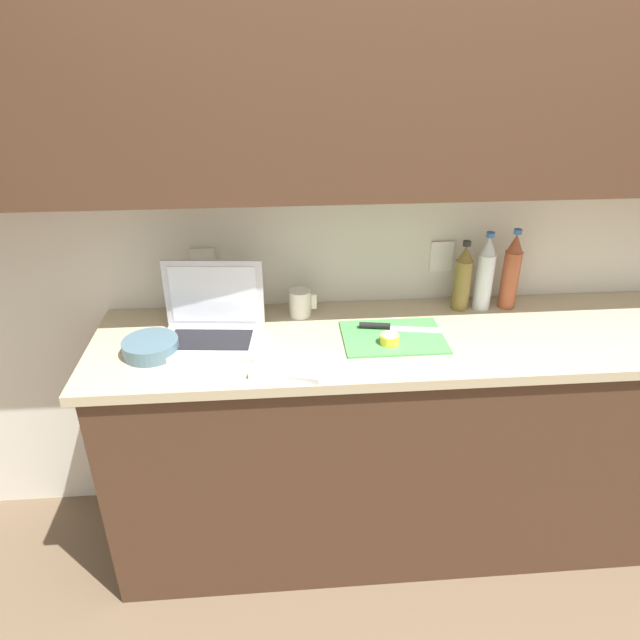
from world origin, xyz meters
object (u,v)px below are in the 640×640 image
cutting_board (393,337)px  bowl_white (151,347)px  measuring_cup (300,303)px  knife (386,327)px  laptop (212,322)px  bottle_water_clear (463,278)px  lemon_half_cut (390,339)px  bottle_green_soda (511,272)px  bottle_oil_tall (485,274)px

cutting_board → bowl_white: (-0.82, -0.04, 0.02)m
measuring_cup → knife: bearing=-26.2°
knife → laptop: bearing=-170.1°
bottle_water_clear → measuring_cup: size_ratio=2.64×
laptop → lemon_half_cut: size_ratio=5.52×
measuring_cup → bowl_white: bearing=-154.6°
measuring_cup → lemon_half_cut: bearing=-41.0°
measuring_cup → bottle_green_soda: bearing=0.8°
cutting_board → bottle_oil_tall: (0.38, 0.21, 0.14)m
cutting_board → bottle_water_clear: 0.39m
laptop → lemon_half_cut: (0.60, -0.10, -0.04)m
lemon_half_cut → bottle_oil_tall: size_ratio=0.22×
knife → bottle_green_soda: (0.50, 0.16, 0.13)m
knife → measuring_cup: 0.33m
laptop → bowl_white: (-0.20, -0.09, -0.04)m
bottle_oil_tall → measuring_cup: bearing=-179.1°
knife → lemon_half_cut: 0.11m
cutting_board → bottle_water_clear: (0.30, 0.21, 0.12)m
knife → lemon_half_cut: bearing=-85.2°
bottle_water_clear → bowl_white: (-1.12, -0.25, -0.10)m
measuring_cup → bottle_water_clear: bearing=1.0°
lemon_half_cut → bottle_oil_tall: (0.41, 0.26, 0.11)m
knife → bottle_water_clear: size_ratio=1.10×
bottle_water_clear → lemon_half_cut: bearing=-140.8°
measuring_cup → bowl_white: measuring_cup is taller
laptop → bottle_water_clear: 0.94m
cutting_board → bowl_white: size_ratio=1.91×
lemon_half_cut → bottle_green_soda: bearing=27.4°
laptop → bottle_green_soda: 1.12m
bottle_green_soda → bowl_white: (-1.31, -0.25, -0.12)m
bottle_water_clear → measuring_cup: bottle_water_clear is taller
laptop → knife: 0.61m
bottle_water_clear → measuring_cup: 0.62m
laptop → bottle_water_clear: size_ratio=1.33×
lemon_half_cut → bottle_green_soda: size_ratio=0.21×
lemon_half_cut → bowl_white: 0.80m
lemon_half_cut → bowl_white: bowl_white is taller
cutting_board → bowl_white: 0.82m
bottle_green_soda → measuring_cup: (-0.80, -0.01, -0.09)m
cutting_board → bowl_white: bearing=-177.2°
bottle_green_soda → measuring_cup: 0.80m
lemon_half_cut → measuring_cup: bearing=139.0°
lemon_half_cut → bottle_green_soda: bottle_green_soda is taller
laptop → bottle_green_soda: bottle_green_soda is taller
bottle_water_clear → knife: bearing=-153.3°
bottle_oil_tall → bowl_white: bearing=-168.2°
cutting_board → measuring_cup: (-0.31, 0.20, 0.05)m
lemon_half_cut → bottle_green_soda: 0.58m
laptop → knife: (0.61, 0.00, -0.05)m
bowl_white → bottle_green_soda: bearing=10.9°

